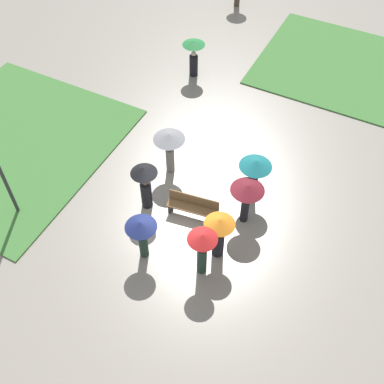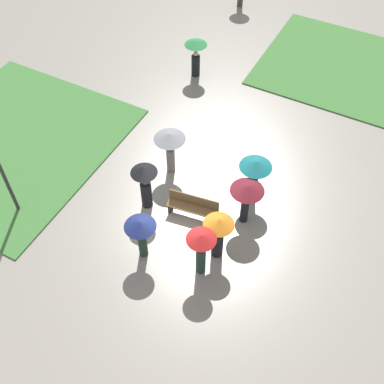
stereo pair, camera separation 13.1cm
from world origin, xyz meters
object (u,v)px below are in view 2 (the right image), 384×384
at_px(park_bench, 193,206).
at_px(crowd_person_teal, 255,170).
at_px(crowd_person_black, 145,181).
at_px(crowd_person_grey, 170,143).
at_px(crowd_person_red, 201,246).
at_px(crowd_person_navy, 141,230).
at_px(crowd_person_maroon, 247,193).
at_px(crowd_person_orange, 218,231).
at_px(lone_walker_mid_plaza, 196,53).

bearing_deg(park_bench, crowd_person_teal, 39.27).
distance_m(crowd_person_black, crowd_person_grey, 1.88).
xyz_separation_m(park_bench, crowd_person_black, (-1.65, -0.37, 0.82)).
xyz_separation_m(crowd_person_red, crowd_person_navy, (-1.95, -0.33, -0.02)).
height_order(park_bench, crowd_person_maroon, crowd_person_maroon).
relative_size(crowd_person_red, crowd_person_black, 1.00).
height_order(crowd_person_orange, crowd_person_grey, crowd_person_grey).
height_order(crowd_person_red, crowd_person_black, crowd_person_black).
bearing_deg(lone_walker_mid_plaza, crowd_person_maroon, 50.74).
relative_size(crowd_person_maroon, crowd_person_orange, 0.97).
height_order(park_bench, lone_walker_mid_plaza, lone_walker_mid_plaza).
height_order(crowd_person_teal, lone_walker_mid_plaza, crowd_person_teal).
xyz_separation_m(crowd_person_black, crowd_person_grey, (-0.08, 1.87, 0.16)).
relative_size(crowd_person_teal, crowd_person_maroon, 1.05).
relative_size(crowd_person_orange, crowd_person_grey, 1.00).
distance_m(park_bench, crowd_person_orange, 1.98).
distance_m(crowd_person_black, crowd_person_navy, 2.09).
bearing_deg(crowd_person_navy, crowd_person_orange, 15.74).
bearing_deg(crowd_person_maroon, crowd_person_grey, -76.26).
bearing_deg(crowd_person_navy, park_bench, 60.49).
distance_m(park_bench, crowd_person_grey, 2.49).
height_order(crowd_person_maroon, crowd_person_grey, crowd_person_grey).
bearing_deg(crowd_person_maroon, lone_walker_mid_plaza, -112.70).
distance_m(crowd_person_teal, crowd_person_black, 3.77).
height_order(crowd_person_orange, crowd_person_black, crowd_person_black).
xyz_separation_m(crowd_person_navy, crowd_person_grey, (-1.06, 3.72, 0.10)).
distance_m(crowd_person_maroon, lone_walker_mid_plaza, 8.53).
xyz_separation_m(crowd_person_orange, crowd_person_red, (-0.18, -0.82, 0.09)).
bearing_deg(crowd_person_red, crowd_person_maroon, -126.68).
bearing_deg(crowd_person_orange, park_bench, 168.25).
relative_size(crowd_person_red, crowd_person_navy, 1.11).
bearing_deg(crowd_person_maroon, park_bench, -41.63).
bearing_deg(crowd_person_orange, crowd_person_red, -78.04).
distance_m(crowd_person_teal, crowd_person_navy, 4.46).
distance_m(crowd_person_maroon, crowd_person_navy, 3.68).
height_order(crowd_person_teal, crowd_person_red, crowd_person_red).
distance_m(crowd_person_orange, crowd_person_black, 3.19).
xyz_separation_m(crowd_person_maroon, crowd_person_black, (-3.33, -0.98, -0.16)).
bearing_deg(crowd_person_teal, crowd_person_navy, -131.06).
bearing_deg(crowd_person_teal, park_bench, -144.07).
relative_size(crowd_person_red, lone_walker_mid_plaza, 1.11).
height_order(park_bench, crowd_person_black, crowd_person_black).
relative_size(crowd_person_orange, crowd_person_black, 0.95).
bearing_deg(crowd_person_navy, crowd_person_teal, 47.86).
bearing_deg(crowd_person_orange, crowd_person_navy, -127.11).
distance_m(crowd_person_red, crowd_person_grey, 4.53).
height_order(crowd_person_maroon, crowd_person_orange, crowd_person_orange).
bearing_deg(park_bench, crowd_person_grey, 130.87).
relative_size(crowd_person_black, crowd_person_grey, 1.05).
height_order(crowd_person_orange, crowd_person_red, crowd_person_red).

